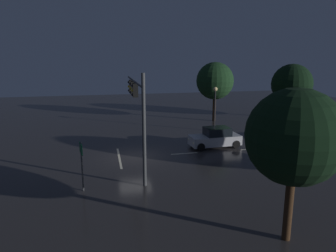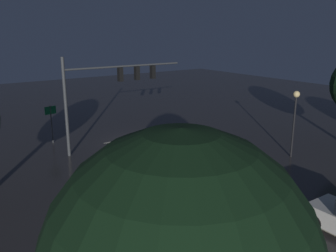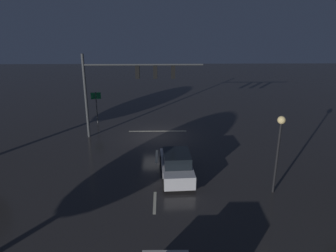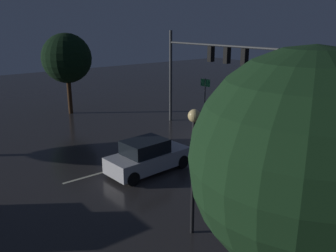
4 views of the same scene
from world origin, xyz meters
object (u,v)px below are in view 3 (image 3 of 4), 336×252
(car_approaching, at_px, (176,165))
(route_sign, at_px, (96,101))
(traffic_signal_assembly, at_px, (128,80))
(street_lamp_left_kerb, at_px, (279,139))

(car_approaching, bearing_deg, route_sign, -57.05)
(car_approaching, bearing_deg, traffic_signal_assembly, -63.38)
(traffic_signal_assembly, relative_size, car_approaching, 2.11)
(traffic_signal_assembly, bearing_deg, car_approaching, 116.62)
(traffic_signal_assembly, distance_m, route_sign, 5.62)
(car_approaching, xyz_separation_m, route_sign, (6.94, -10.71, 1.31))
(route_sign, bearing_deg, traffic_signal_assembly, 133.14)
(car_approaching, height_order, route_sign, route_sign)
(street_lamp_left_kerb, bearing_deg, route_sign, -45.45)
(traffic_signal_assembly, height_order, car_approaching, traffic_signal_assembly)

